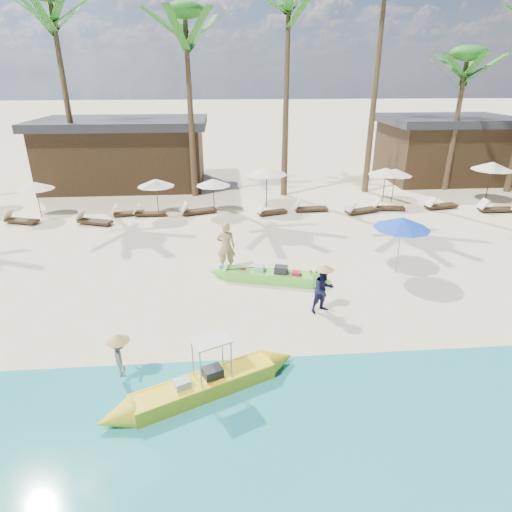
{
  "coord_description": "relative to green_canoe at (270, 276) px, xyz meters",
  "views": [
    {
      "loc": [
        -1.69,
        -11.83,
        6.99
      ],
      "look_at": [
        -0.57,
        2.0,
        1.04
      ],
      "focal_mm": 30.0,
      "sensor_mm": 36.0,
      "label": 1
    }
  ],
  "objects": [
    {
      "name": "lounger_5_left",
      "position": [
        -3.04,
        8.38,
        0.0
      ],
      "size": [
        2.05,
        1.21,
        0.67
      ],
      "rotation": [
        0.0,
        0.0,
        0.33
      ],
      "color": "#382616",
      "rests_on": "ground"
    },
    {
      "name": "blue_umbrella",
      "position": [
        4.85,
        0.36,
        1.78
      ],
      "size": [
        2.06,
        2.06,
        2.21
      ],
      "color": "#99999E",
      "rests_on": "ground"
    },
    {
      "name": "resort_parasol_7",
      "position": [
        7.72,
        9.72,
        1.63
      ],
      "size": [
        1.99,
        1.99,
        2.05
      ],
      "color": "#382616",
      "rests_on": "ground"
    },
    {
      "name": "resort_parasol_5",
      "position": [
        -2.08,
        8.51,
        1.48
      ],
      "size": [
        1.83,
        1.83,
        1.88
      ],
      "color": "#382616",
      "rests_on": "ground"
    },
    {
      "name": "resort_parasol_9",
      "position": [
        13.83,
        9.43,
        1.89
      ],
      "size": [
        2.27,
        2.27,
        2.34
      ],
      "color": "#382616",
      "rests_on": "ground"
    },
    {
      "name": "lounger_7_left",
      "position": [
        5.74,
        7.77,
        -0.0
      ],
      "size": [
        2.0,
        1.2,
        0.65
      ],
      "rotation": [
        0.0,
        0.0,
        0.34
      ],
      "color": "#382616",
      "rests_on": "ground"
    },
    {
      "name": "pavilion_west",
      "position": [
        -7.94,
        15.47,
        1.97
      ],
      "size": [
        10.8,
        6.6,
        4.3
      ],
      "color": "#382616",
      "rests_on": "ground"
    },
    {
      "name": "vendor_green",
      "position": [
        1.43,
        -2.22,
        0.54
      ],
      "size": [
        0.9,
        0.81,
        1.51
      ],
      "primitive_type": "imported",
      "rotation": [
        0.0,
        0.0,
        0.39
      ],
      "color": "#141637",
      "rests_on": "ground"
    },
    {
      "name": "lounger_8_left",
      "position": [
        10.45,
        8.28,
        0.0
      ],
      "size": [
        2.02,
        1.01,
        0.66
      ],
      "rotation": [
        0.0,
        0.0,
        0.22
      ],
      "color": "#382616",
      "rests_on": "ground"
    },
    {
      "name": "resort_parasol_4",
      "position": [
        -5.03,
        8.28,
        1.57
      ],
      "size": [
        1.92,
        1.92,
        1.98
      ],
      "color": "#382616",
      "rests_on": "ground"
    },
    {
      "name": "lounger_9_left",
      "position": [
        13.12,
        7.45,
        0.0
      ],
      "size": [
        1.94,
        0.64,
        0.65
      ],
      "rotation": [
        0.0,
        0.0,
        -0.02
      ],
      "color": "#382616",
      "rests_on": "ground"
    },
    {
      "name": "pavilion_east",
      "position": [
        14.06,
        15.47,
        1.98
      ],
      "size": [
        8.8,
        6.6,
        4.3
      ],
      "color": "#382616",
      "rests_on": "ground"
    },
    {
      "name": "tourist",
      "position": [
        -1.55,
        1.15,
        0.75
      ],
      "size": [
        0.75,
        0.54,
        1.93
      ],
      "primitive_type": "imported",
      "rotation": [
        0.0,
        0.0,
        3.02
      ],
      "color": "tan",
      "rests_on": "ground"
    },
    {
      "name": "lounger_6_right",
      "position": [
        3.06,
        8.37,
        -0.0
      ],
      "size": [
        1.92,
        0.67,
        0.64
      ],
      "rotation": [
        0.0,
        0.0,
        0.05
      ],
      "color": "#382616",
      "rests_on": "ground"
    },
    {
      "name": "lounger_6_left",
      "position": [
        0.91,
        7.94,
        -0.03
      ],
      "size": [
        1.74,
        1.0,
        0.57
      ],
      "rotation": [
        0.0,
        0.0,
        0.31
      ],
      "color": "#382616",
      "rests_on": "ground"
    },
    {
      "name": "lounger_4_left",
      "position": [
        -6.73,
        8.39,
        -0.02
      ],
      "size": [
        1.79,
        0.91,
        0.58
      ],
      "rotation": [
        0.0,
        0.0,
        0.23
      ],
      "color": "#382616",
      "rests_on": "ground"
    },
    {
      "name": "palm_4",
      "position": [
        2.21,
        11.99,
        9.23
      ],
      "size": [
        2.08,
        2.08,
        11.7
      ],
      "color": "brown",
      "rests_on": "ground"
    },
    {
      "name": "palm_3",
      "position": [
        -3.3,
        12.25,
        8.36
      ],
      "size": [
        2.08,
        2.08,
        10.52
      ],
      "color": "brown",
      "rests_on": "ground"
    },
    {
      "name": "ground",
      "position": [
        0.06,
        -2.03,
        -0.22
      ],
      "size": [
        240.0,
        240.0,
        0.0
      ],
      "primitive_type": "plane",
      "color": "beige",
      "rests_on": "ground"
    },
    {
      "name": "resort_parasol_3",
      "position": [
        -11.14,
        8.47,
        1.48
      ],
      "size": [
        1.83,
        1.83,
        1.89
      ],
      "color": "#382616",
      "rests_on": "ground"
    },
    {
      "name": "palm_2",
      "position": [
        -10.38,
        13.05,
        8.96
      ],
      "size": [
        2.08,
        2.08,
        11.33
      ],
      "color": "brown",
      "rests_on": "ground"
    },
    {
      "name": "lounger_3_right",
      "position": [
        -8.15,
        7.12,
        -0.01
      ],
      "size": [
        1.93,
        1.15,
        0.63
      ],
      "rotation": [
        0.0,
        0.0,
        -0.34
      ],
      "color": "#382616",
      "rests_on": "ground"
    },
    {
      "name": "resort_parasol_8",
      "position": [
        8.27,
        9.72,
        1.58
      ],
      "size": [
        1.93,
        1.93,
        1.99
      ],
      "color": "#382616",
      "rests_on": "ground"
    },
    {
      "name": "lounger_3_left",
      "position": [
        -11.87,
        7.58,
        -0.02
      ],
      "size": [
        1.86,
        1.06,
        0.6
      ],
      "rotation": [
        0.0,
        0.0,
        -0.31
      ],
      "color": "#382616",
      "rests_on": "ground"
    },
    {
      "name": "green_canoe",
      "position": [
        0.0,
        0.0,
        0.0
      ],
      "size": [
        4.98,
        1.73,
        0.65
      ],
      "rotation": [
        0.0,
        0.0,
        -0.28
      ],
      "color": "#69DE43",
      "rests_on": "ground"
    },
    {
      "name": "yellow_canoe",
      "position": [
        -2.19,
        -5.75,
        0.02
      ],
      "size": [
        5.15,
        2.63,
        1.43
      ],
      "rotation": [
        0.0,
        0.0,
        0.43
      ],
      "color": "yellow",
      "rests_on": "ground"
    },
    {
      "name": "resort_parasol_6",
      "position": [
        0.85,
        9.35,
        1.87
      ],
      "size": [
        2.25,
        2.25,
        2.32
      ],
      "color": "#382616",
      "rests_on": "ground"
    },
    {
      "name": "lounger_4_right",
      "position": [
        -5.58,
        8.25,
        -0.03
      ],
      "size": [
        1.71,
        0.54,
        0.58
      ],
      "rotation": [
        0.0,
        0.0,
        0.01
      ],
      "color": "#382616",
      "rests_on": "ground"
    },
    {
      "name": "wet_sand_strip",
      "position": [
        0.06,
        -7.03,
        -0.22
      ],
      "size": [
        240.0,
        4.5,
        0.01
      ],
      "primitive_type": "cube",
      "color": "tan",
      "rests_on": "ground"
    },
    {
      "name": "palm_6",
      "position": [
        12.9,
        12.49,
        6.83
      ],
      "size": [
        2.08,
        2.08,
        8.51
      ],
      "color": "brown",
      "rests_on": "ground"
    },
    {
      "name": "vendor_yellow",
      "position": [
        -4.2,
        -5.13,
        0.48
      ],
      "size": [
        0.6,
        0.76,
        1.04
      ],
      "primitive_type": "imported",
      "rotation": [
        0.0,
        0.0,
        1.93
      ],
      "color": "gray",
      "rests_on": "ground"
    },
    {
      "name": "lounger_7_right",
      "position": [
        7.44,
        8.23,
        -0.02
      ],
      "size": [
        1.77,
        0.74,
        0.58
      ],
      "rotation": [
        0.0,
        0.0,
        -0.13
      ],
      "color": "#382616",
      "rests_on": "ground"
    }
  ]
}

